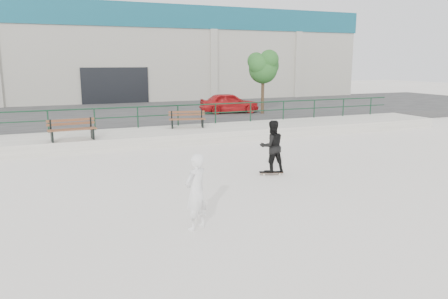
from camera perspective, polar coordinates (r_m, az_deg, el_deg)
name	(u,v)px	position (r m, az deg, el deg)	size (l,w,h in m)	color
ground	(258,200)	(11.80, 4.48, -6.54)	(120.00, 120.00, 0.00)	silver
ledge	(166,136)	(20.43, -7.64, 1.80)	(30.00, 3.00, 0.50)	#B4B1A4
parking_strip	(131,115)	(28.65, -12.05, 4.40)	(60.00, 14.00, 0.50)	#2F2F2F
railing	(158,111)	(21.54, -8.61, 4.93)	(28.00, 0.06, 1.03)	#163D27
commercial_building	(100,51)	(42.30, -15.88, 12.28)	(44.20, 16.33, 8.00)	#ABA89A
bench_left	(72,130)	(18.68, -19.23, 2.46)	(1.92, 0.70, 0.87)	brown
bench_right	(187,119)	(21.13, -4.84, 3.95)	(1.81, 0.86, 0.80)	brown
tree	(263,66)	(26.79, 5.17, 10.81)	(2.15, 1.91, 3.82)	brown
red_car	(229,103)	(27.18, 0.70, 6.12)	(1.46, 3.63, 1.24)	red
skateboard	(271,172)	(14.37, 6.20, -2.98)	(0.80, 0.44, 0.09)	black
standing_skater	(272,146)	(14.18, 6.27, 0.42)	(0.82, 0.64, 1.69)	black
seated_skater	(196,192)	(9.56, -3.69, -5.53)	(0.62, 0.41, 1.69)	white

